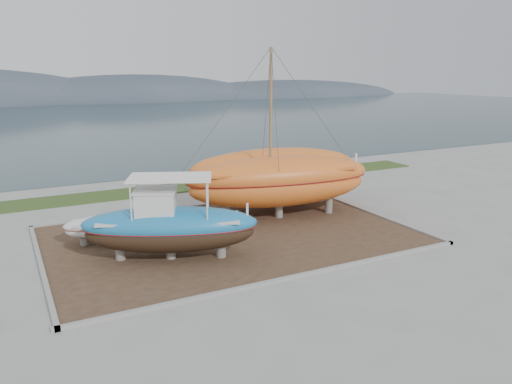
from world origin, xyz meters
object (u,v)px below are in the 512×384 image
blue_caique (170,218)px  orange_bare_hull (274,178)px  white_dinghy (111,229)px  orange_sailboat (280,135)px

blue_caique → orange_bare_hull: blue_caique is taller
orange_bare_hull → white_dinghy: bearing=-160.4°
white_dinghy → orange_sailboat: (9.48, -0.16, 4.07)m
orange_sailboat → orange_bare_hull: orange_sailboat is taller
blue_caique → white_dinghy: 4.16m
blue_caique → orange_sailboat: (7.57, 3.33, 2.86)m
blue_caique → orange_bare_hull: size_ratio=0.73×
blue_caique → orange_sailboat: orange_sailboat is taller
blue_caique → orange_sailboat: size_ratio=0.72×
white_dinghy → orange_sailboat: bearing=7.0°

